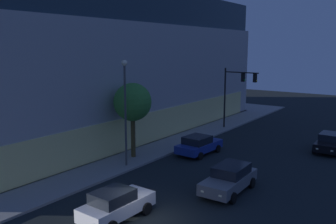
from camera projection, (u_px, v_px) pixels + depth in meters
ground_plane at (147, 223)px, 18.58m from camera, size 120.00×120.00×0.00m
modern_building at (65, 63)px, 42.26m from camera, size 39.85×28.56×14.36m
traffic_light_far_corner at (237, 87)px, 38.77m from camera, size 0.42×3.93×6.54m
street_lamp_sidewalk at (125, 100)px, 26.45m from camera, size 0.44×0.44×7.84m
sidewalk_tree at (133, 102)px, 28.68m from camera, size 3.02×3.02×5.98m
car_white at (116, 204)px, 18.88m from camera, size 4.23×2.09×1.65m
car_grey at (229, 178)px, 22.61m from camera, size 4.74×2.22×1.64m
car_blue at (199, 145)px, 30.59m from camera, size 4.51×2.40×1.57m
car_black at (330, 143)px, 31.19m from camera, size 4.07×2.17×1.59m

